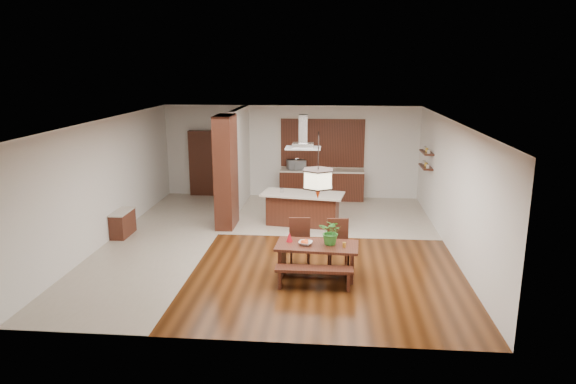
# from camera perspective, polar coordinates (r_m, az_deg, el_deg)

# --- Properties ---
(room_shell) EXTENTS (9.00, 9.04, 2.92)m
(room_shell) POSITION_cam_1_polar(r_m,az_deg,el_deg) (11.73, -1.46, 3.88)
(room_shell) COLOR #341909
(room_shell) RESTS_ON ground
(tile_hallway) EXTENTS (2.50, 9.00, 0.01)m
(tile_hallway) POSITION_cam_1_polar(r_m,az_deg,el_deg) (12.84, -13.74, -5.12)
(tile_hallway) COLOR #B9AC9A
(tile_hallway) RESTS_ON ground
(tile_kitchen) EXTENTS (5.50, 4.00, 0.01)m
(tile_kitchen) POSITION_cam_1_polar(r_m,az_deg,el_deg) (14.57, 4.57, -2.49)
(tile_kitchen) COLOR #B9AC9A
(tile_kitchen) RESTS_ON ground
(soffit_band) EXTENTS (8.00, 9.00, 0.02)m
(soffit_band) POSITION_cam_1_polar(r_m,az_deg,el_deg) (11.62, -1.49, 7.88)
(soffit_band) COLOR #3A1E0E
(soffit_band) RESTS_ON room_shell
(partition_pier) EXTENTS (0.45, 1.00, 2.90)m
(partition_pier) POSITION_cam_1_polar(r_m,az_deg,el_deg) (13.23, -6.91, 2.23)
(partition_pier) COLOR black
(partition_pier) RESTS_ON ground
(partition_stub) EXTENTS (0.18, 2.40, 2.90)m
(partition_stub) POSITION_cam_1_polar(r_m,az_deg,el_deg) (15.26, -5.32, 3.82)
(partition_stub) COLOR silver
(partition_stub) RESTS_ON ground
(hallway_console) EXTENTS (0.37, 0.88, 0.63)m
(hallway_console) POSITION_cam_1_polar(r_m,az_deg,el_deg) (13.30, -17.89, -3.35)
(hallway_console) COLOR black
(hallway_console) RESTS_ON ground
(hallway_doorway) EXTENTS (1.10, 0.20, 2.10)m
(hallway_doorway) POSITION_cam_1_polar(r_m,az_deg,el_deg) (16.66, -9.04, 3.15)
(hallway_doorway) COLOR black
(hallway_doorway) RESTS_ON ground
(rear_counter) EXTENTS (2.60, 0.62, 0.95)m
(rear_counter) POSITION_cam_1_polar(r_m,az_deg,el_deg) (16.10, 3.76, 0.84)
(rear_counter) COLOR black
(rear_counter) RESTS_ON ground
(kitchen_window) EXTENTS (2.60, 0.08, 1.50)m
(kitchen_window) POSITION_cam_1_polar(r_m,az_deg,el_deg) (16.12, 3.86, 5.46)
(kitchen_window) COLOR #925F2B
(kitchen_window) RESTS_ON room_shell
(shelf_lower) EXTENTS (0.26, 0.90, 0.04)m
(shelf_lower) POSITION_cam_1_polar(r_m,az_deg,el_deg) (14.57, 15.05, 2.72)
(shelf_lower) COLOR black
(shelf_lower) RESTS_ON room_shell
(shelf_upper) EXTENTS (0.26, 0.90, 0.04)m
(shelf_upper) POSITION_cam_1_polar(r_m,az_deg,el_deg) (14.50, 15.15, 4.27)
(shelf_upper) COLOR black
(shelf_upper) RESTS_ON room_shell
(dining_table) EXTENTS (1.65, 0.90, 0.67)m
(dining_table) POSITION_cam_1_polar(r_m,az_deg,el_deg) (10.23, 3.24, -6.78)
(dining_table) COLOR black
(dining_table) RESTS_ON ground
(dining_bench) EXTENTS (1.47, 0.33, 0.41)m
(dining_bench) POSITION_cam_1_polar(r_m,az_deg,el_deg) (9.80, 2.91, -9.53)
(dining_bench) COLOR black
(dining_bench) RESTS_ON ground
(dining_chair_left) EXTENTS (0.48, 0.48, 1.00)m
(dining_chair_left) POSITION_cam_1_polar(r_m,az_deg,el_deg) (10.72, 1.33, -5.72)
(dining_chair_left) COLOR black
(dining_chair_left) RESTS_ON ground
(dining_chair_right) EXTENTS (0.49, 0.49, 1.01)m
(dining_chair_right) POSITION_cam_1_polar(r_m,az_deg,el_deg) (10.66, 5.64, -5.87)
(dining_chair_right) COLOR black
(dining_chair_right) RESTS_ON ground
(pendant_lantern) EXTENTS (0.64, 0.64, 1.31)m
(pendant_lantern) POSITION_cam_1_polar(r_m,az_deg,el_deg) (9.75, 3.38, 2.91)
(pendant_lantern) COLOR beige
(pendant_lantern) RESTS_ON room_shell
(foliage_plant) EXTENTS (0.58, 0.55, 0.51)m
(foliage_plant) POSITION_cam_1_polar(r_m,az_deg,el_deg) (10.11, 4.85, -4.45)
(foliage_plant) COLOR #307C29
(foliage_plant) RESTS_ON dining_table
(fruit_bowl) EXTENTS (0.31, 0.31, 0.07)m
(fruit_bowl) POSITION_cam_1_polar(r_m,az_deg,el_deg) (10.13, 1.96, -5.69)
(fruit_bowl) COLOR beige
(fruit_bowl) RESTS_ON dining_table
(napkin_cone) EXTENTS (0.16, 0.16, 0.20)m
(napkin_cone) POSITION_cam_1_polar(r_m,az_deg,el_deg) (10.28, 0.15, -5.01)
(napkin_cone) COLOR #B90D1A
(napkin_cone) RESTS_ON dining_table
(gold_ornament) EXTENTS (0.08, 0.08, 0.10)m
(gold_ornament) POSITION_cam_1_polar(r_m,az_deg,el_deg) (10.04, 6.27, -5.86)
(gold_ornament) COLOR gold
(gold_ornament) RESTS_ON dining_table
(kitchen_island) EXTENTS (2.22, 1.22, 0.87)m
(kitchen_island) POSITION_cam_1_polar(r_m,az_deg,el_deg) (13.49, 1.64, -1.84)
(kitchen_island) COLOR black
(kitchen_island) RESTS_ON ground
(range_hood) EXTENTS (0.90, 0.55, 0.87)m
(range_hood) POSITION_cam_1_polar(r_m,az_deg,el_deg) (13.09, 1.70, 6.70)
(range_hood) COLOR silver
(range_hood) RESTS_ON room_shell
(island_cup) EXTENTS (0.16, 0.16, 0.10)m
(island_cup) POSITION_cam_1_polar(r_m,az_deg,el_deg) (13.27, 3.39, -0.00)
(island_cup) COLOR white
(island_cup) RESTS_ON kitchen_island
(microwave) EXTENTS (0.64, 0.54, 0.30)m
(microwave) POSITION_cam_1_polar(r_m,az_deg,el_deg) (15.97, 0.92, 3.05)
(microwave) COLOR #B4B7BB
(microwave) RESTS_ON rear_counter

